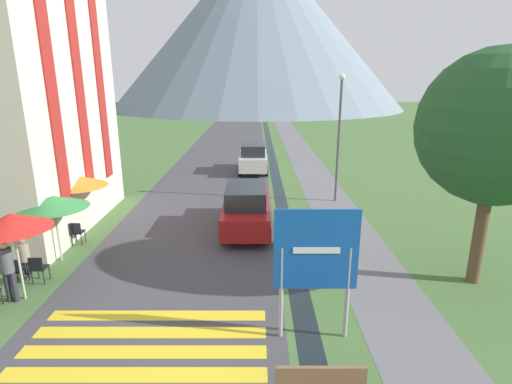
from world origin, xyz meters
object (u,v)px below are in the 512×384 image
cafe_umbrella_middle_green (55,202)px  parked_car_near (248,207)px  cafe_umbrella_front_red (14,221)px  person_standing_terrace (9,267)px  road_sign (317,259)px  cafe_chair_near_left (40,267)px  cafe_chair_far_right (69,232)px  cafe_chair_near_right (18,269)px  tree_by_path (499,128)px  cafe_chair_far_left (78,231)px  hotel_building (1,53)px  streetlamp (341,129)px  parked_car_far (255,158)px  person_seated_far (25,254)px  cafe_umbrella_rear_orange (79,181)px

cafe_umbrella_middle_green → parked_car_near: bearing=25.1°
cafe_umbrella_front_red → person_standing_terrace: bearing=-151.5°
road_sign → cafe_chair_near_left: road_sign is taller
person_standing_terrace → cafe_umbrella_middle_green: bearing=87.1°
cafe_chair_far_right → cafe_chair_near_right: 2.87m
person_standing_terrace → tree_by_path: bearing=4.9°
parked_car_near → cafe_umbrella_front_red: (-5.92, -5.21, 1.33)m
cafe_chair_far_left → parked_car_near: bearing=-13.4°
road_sign → person_standing_terrace: bearing=169.0°
cafe_chair_near_left → tree_by_path: tree_by_path is taller
cafe_umbrella_front_red → hotel_building: bearing=118.4°
parked_car_near → tree_by_path: (6.80, -4.23, 3.61)m
road_sign → tree_by_path: 6.28m
streetlamp → cafe_chair_near_left: bearing=-141.3°
cafe_chair_near_right → person_standing_terrace: (0.35, -0.87, 0.50)m
parked_car_far → cafe_chair_near_right: 16.07m
cafe_chair_near_right → person_seated_far: bearing=87.1°
tree_by_path → hotel_building: bearing=163.4°
cafe_chair_far_left → parked_car_far: bearing=34.3°
cafe_chair_near_left → streetlamp: streetlamp is taller
cafe_chair_near_left → streetlamp: 13.45m
road_sign → person_seated_far: (-8.35, 3.05, -1.30)m
parked_car_far → streetlamp: size_ratio=0.65×
cafe_chair_near_left → person_standing_terrace: bearing=-120.4°
person_standing_terrace → cafe_chair_far_left: bearing=88.3°
cafe_chair_near_left → cafe_umbrella_rear_orange: bearing=77.4°
parked_car_near → person_seated_far: (-6.64, -3.82, -0.23)m
parked_car_near → cafe_umbrella_front_red: 8.00m
cafe_umbrella_front_red → streetlamp: size_ratio=0.41×
cafe_umbrella_middle_green → streetlamp: size_ratio=0.37×
hotel_building → parked_car_far: bearing=46.3°
parked_car_near → cafe_chair_far_right: (-6.36, -1.61, -0.40)m
road_sign → cafe_umbrella_rear_orange: road_sign is taller
cafe_umbrella_rear_orange → cafe_chair_near_right: bearing=-92.1°
cafe_chair_far_left → cafe_umbrella_front_red: (0.13, -3.69, 1.73)m
cafe_umbrella_front_red → cafe_umbrella_middle_green: size_ratio=1.11×
parked_car_near → cafe_chair_far_left: parked_car_near is taller
streetlamp → road_sign: bearing=-103.5°
cafe_chair_far_left → cafe_umbrella_middle_green: bearing=-116.9°
hotel_building → road_sign: size_ratio=3.98×
road_sign → parked_car_near: road_sign is taller
parked_car_far → cafe_chair_far_left: bearing=-118.3°
parked_car_near → streetlamp: 6.31m
parked_car_far → tree_by_path: 16.20m
parked_car_near → cafe_chair_far_left: bearing=-165.9°
cafe_chair_far_right → road_sign: bearing=-51.6°
parked_car_near → tree_by_path: tree_by_path is taller
cafe_chair_far_right → cafe_umbrella_middle_green: size_ratio=0.38×
cafe_chair_far_right → hotel_building: bearing=123.0°
road_sign → parked_car_far: size_ratio=0.80×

